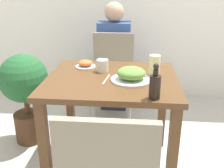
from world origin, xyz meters
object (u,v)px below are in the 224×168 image
object	(u,v)px
food_plate	(131,75)
drink_cup	(102,66)
side_plate	(85,64)
person_figure	(114,58)
chair_far	(112,75)
sauce_bottle	(155,85)
potted_plant_left	(25,88)
juice_glass	(155,66)

from	to	relation	value
food_plate	drink_cup	world-z (taller)	food_plate
drink_cup	side_plate	bearing A→B (deg)	149.64
food_plate	person_figure	size ratio (longest dim) A/B	0.23
chair_far	side_plate	xyz separation A→B (m)	(-0.16, -0.53, 0.26)
food_plate	sauce_bottle	bearing A→B (deg)	-63.72
sauce_bottle	potted_plant_left	size ratio (longest dim) A/B	0.25
potted_plant_left	person_figure	xyz separation A→B (m)	(0.71, 0.74, 0.08)
drink_cup	sauce_bottle	xyz separation A→B (m)	(0.35, -0.45, 0.03)
chair_far	drink_cup	bearing A→B (deg)	-91.72
food_plate	side_plate	bearing A→B (deg)	143.86
side_plate	juice_glass	xyz separation A→B (m)	(0.51, -0.15, 0.05)
food_plate	side_plate	distance (m)	0.44
sauce_bottle	person_figure	xyz separation A→B (m)	(-0.34, 1.39, -0.24)
food_plate	person_figure	distance (m)	1.15
chair_far	sauce_bottle	distance (m)	1.16
person_figure	chair_far	bearing A→B (deg)	-88.09
side_plate	drink_cup	distance (m)	0.16
chair_far	person_figure	world-z (taller)	person_figure
chair_far	food_plate	world-z (taller)	chair_far
drink_cup	potted_plant_left	xyz separation A→B (m)	(-0.70, 0.20, -0.28)
potted_plant_left	person_figure	bearing A→B (deg)	46.50
sauce_bottle	side_plate	bearing A→B (deg)	132.55
food_plate	sauce_bottle	world-z (taller)	sauce_bottle
chair_far	side_plate	bearing A→B (deg)	-106.61
drink_cup	juice_glass	distance (m)	0.38
side_plate	person_figure	world-z (taller)	person_figure
juice_glass	sauce_bottle	distance (m)	0.38
side_plate	sauce_bottle	xyz separation A→B (m)	(0.49, -0.53, 0.05)
food_plate	potted_plant_left	xyz separation A→B (m)	(-0.91, 0.37, -0.28)
juice_glass	sauce_bottle	bearing A→B (deg)	-93.21
chair_far	person_figure	size ratio (longest dim) A/B	0.77
juice_glass	person_figure	world-z (taller)	person_figure
chair_far	side_plate	world-z (taller)	chair_far
sauce_bottle	person_figure	bearing A→B (deg)	103.68
side_plate	potted_plant_left	distance (m)	0.63
chair_far	side_plate	distance (m)	0.62
chair_far	potted_plant_left	xyz separation A→B (m)	(-0.72, -0.42, -0.00)
side_plate	food_plate	bearing A→B (deg)	-36.14
juice_glass	side_plate	bearing A→B (deg)	163.10
drink_cup	potted_plant_left	distance (m)	0.78
sauce_bottle	person_figure	distance (m)	1.45
juice_glass	food_plate	bearing A→B (deg)	-146.65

